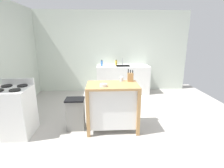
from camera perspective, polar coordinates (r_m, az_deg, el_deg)
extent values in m
plane|color=#ADA8A0|center=(3.66, 2.30, -13.48)|extent=(6.01, 6.01, 0.00)
cube|color=silver|center=(5.73, 0.09, 10.70)|extent=(4.99, 0.10, 2.60)
cube|color=beige|center=(4.71, -30.96, 7.52)|extent=(0.10, 3.10, 2.60)
cube|color=#AD7F4C|center=(3.19, 0.19, -0.43)|extent=(0.97, 0.61, 0.04)
cube|color=silver|center=(3.33, 0.19, -7.23)|extent=(0.87, 0.51, 0.78)
cube|color=#AD7F4C|center=(3.10, -8.10, -10.15)|extent=(0.06, 0.06, 0.88)
cube|color=#AD7F4C|center=(3.15, 8.90, -9.74)|extent=(0.06, 0.06, 0.88)
cube|color=#AD7F4C|center=(3.61, -7.37, -6.38)|extent=(0.06, 0.06, 0.88)
cube|color=#AD7F4C|center=(3.65, 7.15, -6.09)|extent=(0.06, 0.06, 0.88)
cube|color=#AD7F4C|center=(3.40, 6.17, 2.30)|extent=(0.11, 0.09, 0.17)
cylinder|color=black|center=(3.37, 5.49, 4.35)|extent=(0.02, 0.02, 0.08)
cylinder|color=black|center=(3.38, 6.23, 4.21)|extent=(0.02, 0.02, 0.06)
cylinder|color=black|center=(3.38, 6.96, 4.22)|extent=(0.02, 0.02, 0.06)
cylinder|color=silver|center=(3.04, -2.89, -0.39)|extent=(0.13, 0.13, 0.05)
cylinder|color=gray|center=(3.04, -2.89, 0.00)|extent=(0.11, 0.11, 0.01)
cylinder|color=silver|center=(3.41, 3.22, 1.68)|extent=(0.07, 0.07, 0.09)
cube|color=slate|center=(3.47, -12.09, -9.99)|extent=(0.34, 0.26, 0.60)
cube|color=black|center=(3.35, -12.39, -5.11)|extent=(0.36, 0.28, 0.03)
cube|color=silver|center=(5.55, 3.62, 1.58)|extent=(1.66, 0.60, 0.90)
cube|color=silver|center=(5.44, 3.72, 5.96)|extent=(0.44, 0.36, 0.03)
cylinder|color=#B7BCC1|center=(5.58, 3.56, 7.50)|extent=(0.02, 0.02, 0.22)
cylinder|color=yellow|center=(5.52, 1.39, 7.10)|extent=(0.06, 0.06, 0.16)
cylinder|color=black|center=(5.50, 1.40, 8.03)|extent=(0.04, 0.04, 0.02)
cylinder|color=blue|center=(5.31, -3.44, 6.89)|extent=(0.06, 0.06, 0.18)
cylinder|color=black|center=(5.30, -3.46, 7.99)|extent=(0.03, 0.03, 0.02)
cube|color=silver|center=(3.63, -29.87, -8.13)|extent=(0.60, 0.60, 0.90)
cube|color=silver|center=(3.72, -29.03, 0.78)|extent=(0.60, 0.04, 0.12)
cylinder|color=black|center=(3.30, -29.81, -1.82)|extent=(0.18, 0.18, 0.02)
cylinder|color=black|center=(3.67, -31.82, -0.54)|extent=(0.18, 0.18, 0.02)
cylinder|color=black|center=(3.55, -27.85, -0.50)|extent=(0.18, 0.18, 0.02)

